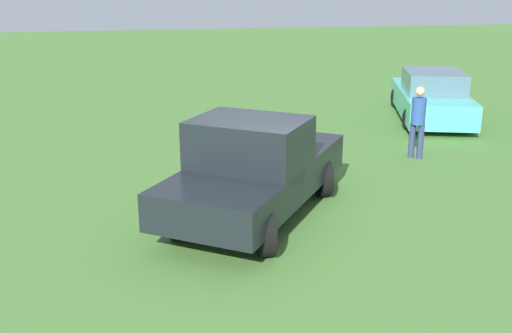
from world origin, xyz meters
TOP-DOWN VIEW (x-y plane):
  - ground_plane at (0.00, 0.00)m, footprint 80.00×80.00m
  - pickup_truck at (0.11, 0.07)m, footprint 4.72×4.05m
  - sedan_near at (6.63, -6.47)m, footprint 4.96×3.09m
  - person_bystander at (2.99, -4.30)m, footprint 0.45×0.45m

SIDE VIEW (x-z plane):
  - ground_plane at x=0.00m, z-range 0.00..0.00m
  - sedan_near at x=6.63m, z-range -0.06..1.39m
  - pickup_truck at x=0.11m, z-range 0.02..1.82m
  - person_bystander at x=2.99m, z-range 0.11..1.78m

